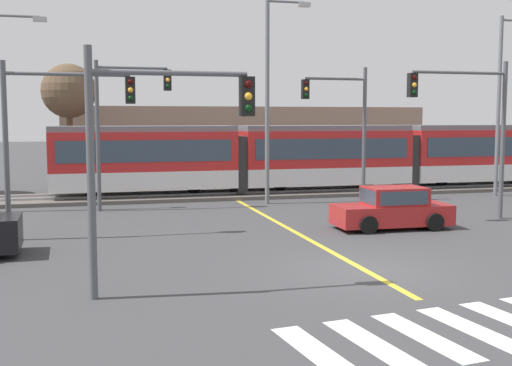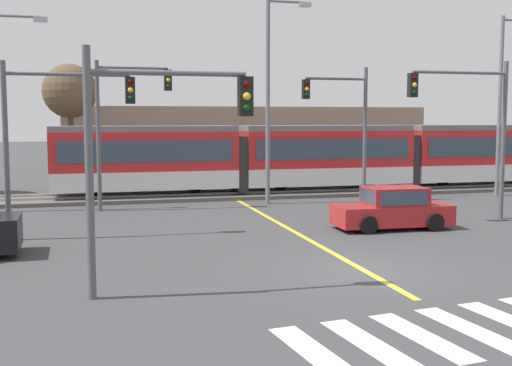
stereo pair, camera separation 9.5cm
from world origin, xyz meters
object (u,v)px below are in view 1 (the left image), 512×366
(traffic_light_far_left, at_px, (122,112))
(street_lamp_centre, at_px, (271,89))
(sedan_crossing, at_px, (392,209))
(traffic_light_mid_left, at_px, (53,121))
(traffic_light_near_left, at_px, (151,135))
(traffic_light_mid_right, at_px, (472,115))
(bare_tree_west, at_px, (69,92))
(light_rail_tram, at_px, (324,155))
(traffic_light_far_right, at_px, (344,115))
(street_lamp_east, at_px, (503,95))

(traffic_light_far_left, relative_size, street_lamp_centre, 0.68)
(sedan_crossing, relative_size, traffic_light_mid_left, 0.73)
(traffic_light_far_left, distance_m, traffic_light_mid_left, 6.60)
(traffic_light_far_left, xyz_separation_m, street_lamp_centre, (6.79, 0.46, 1.08))
(sedan_crossing, height_order, traffic_light_near_left, traffic_light_near_left)
(sedan_crossing, distance_m, traffic_light_near_left, 11.75)
(traffic_light_mid_right, bearing_deg, traffic_light_mid_left, 179.53)
(bare_tree_west, bearing_deg, light_rail_tram, -15.11)
(traffic_light_near_left, height_order, traffic_light_far_right, traffic_light_far_right)
(light_rail_tram, height_order, street_lamp_east, street_lamp_east)
(street_lamp_east, bearing_deg, traffic_light_mid_right, -132.52)
(street_lamp_east, bearing_deg, traffic_light_far_left, -178.52)
(light_rail_tram, height_order, traffic_light_far_left, traffic_light_far_left)
(traffic_light_far_left, height_order, street_lamp_east, street_lamp_east)
(traffic_light_far_right, bearing_deg, street_lamp_east, 1.54)
(street_lamp_centre, bearing_deg, street_lamp_east, 0.18)
(traffic_light_far_right, distance_m, traffic_light_mid_right, 6.97)
(light_rail_tram, distance_m, traffic_light_near_left, 20.79)
(traffic_light_mid_right, distance_m, bare_tree_west, 20.49)
(traffic_light_far_right, bearing_deg, traffic_light_mid_right, -68.00)
(light_rail_tram, relative_size, bare_tree_west, 4.09)
(traffic_light_near_left, relative_size, traffic_light_mid_left, 0.95)
(light_rail_tram, xyz_separation_m, street_lamp_east, (8.39, -3.32, 3.12))
(sedan_crossing, distance_m, traffic_light_mid_right, 5.22)
(sedan_crossing, xyz_separation_m, street_lamp_east, (9.96, 7.72, 4.47))
(street_lamp_centre, bearing_deg, light_rail_tram, 40.48)
(light_rail_tram, xyz_separation_m, sedan_crossing, (-1.58, -11.05, -1.35))
(light_rail_tram, relative_size, sedan_crossing, 6.61)
(traffic_light_far_right, height_order, bare_tree_west, bare_tree_west)
(traffic_light_near_left, relative_size, street_lamp_east, 0.61)
(traffic_light_mid_right, relative_size, street_lamp_centre, 0.65)
(traffic_light_far_left, distance_m, street_lamp_east, 19.14)
(traffic_light_near_left, bearing_deg, traffic_light_far_left, 89.59)
(traffic_light_near_left, height_order, street_lamp_centre, street_lamp_centre)
(traffic_light_far_left, xyz_separation_m, bare_tree_west, (-2.34, 7.35, 1.10))
(traffic_light_mid_right, xyz_separation_m, street_lamp_east, (6.14, 6.70, 1.06))
(traffic_light_mid_left, bearing_deg, street_lamp_centre, 34.97)
(traffic_light_far_right, bearing_deg, bare_tree_west, 150.85)
(traffic_light_far_right, bearing_deg, sedan_crossing, -99.20)
(traffic_light_mid_right, height_order, bare_tree_west, bare_tree_west)
(traffic_light_near_left, bearing_deg, street_lamp_east, 36.76)
(traffic_light_mid_left, xyz_separation_m, street_lamp_east, (21.67, 6.57, 1.26))
(light_rail_tram, bearing_deg, traffic_light_far_left, -160.42)
(traffic_light_near_left, xyz_separation_m, traffic_light_far_right, (10.46, 14.12, 0.50))
(sedan_crossing, height_order, street_lamp_east, street_lamp_east)
(traffic_light_far_left, bearing_deg, traffic_light_far_right, 1.43)
(traffic_light_near_left, bearing_deg, light_rail_tram, 58.52)
(street_lamp_east, relative_size, bare_tree_west, 1.33)
(traffic_light_far_left, xyz_separation_m, traffic_light_mid_right, (12.98, -6.20, -0.15))
(light_rail_tram, xyz_separation_m, bare_tree_west, (-13.07, 3.53, 3.31))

